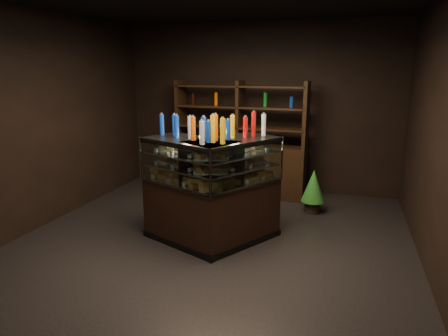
{
  "coord_description": "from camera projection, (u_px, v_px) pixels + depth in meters",
  "views": [
    {
      "loc": [
        1.58,
        -4.66,
        2.16
      ],
      "look_at": [
        0.18,
        -0.18,
        1.01
      ],
      "focal_mm": 32.0,
      "sensor_mm": 36.0,
      "label": 1
    }
  ],
  "objects": [
    {
      "name": "ground",
      "position": [
        215.0,
        238.0,
        5.29
      ],
      "size": [
        5.0,
        5.0,
        0.0
      ],
      "primitive_type": "plane",
      "color": "black",
      "rests_on": "ground"
    },
    {
      "name": "room_shell",
      "position": [
        214.0,
        89.0,
        4.83
      ],
      "size": [
        5.02,
        5.02,
        3.01
      ],
      "color": "black",
      "rests_on": "ground"
    },
    {
      "name": "display_case",
      "position": [
        212.0,
        208.0,
        5.1
      ],
      "size": [
        1.76,
        1.38,
        1.35
      ],
      "rotation": [
        0.0,
        0.0,
        0.32
      ],
      "color": "black",
      "rests_on": "ground"
    },
    {
      "name": "food_display",
      "position": [
        211.0,
        166.0,
        4.96
      ],
      "size": [
        1.43,
        1.07,
        0.42
      ],
      "color": "#B0813F",
      "rests_on": "display_case"
    },
    {
      "name": "bottles_top",
      "position": [
        211.0,
        128.0,
        4.86
      ],
      "size": [
        1.27,
        0.93,
        0.3
      ],
      "color": "#147223",
      "rests_on": "display_case"
    },
    {
      "name": "potted_conifer",
      "position": [
        313.0,
        185.0,
        6.15
      ],
      "size": [
        0.36,
        0.36,
        0.78
      ],
      "rotation": [
        0.0,
        0.0,
        0.41
      ],
      "color": "black",
      "rests_on": "ground"
    },
    {
      "name": "back_shelving",
      "position": [
        240.0,
        160.0,
        7.11
      ],
      "size": [
        2.36,
        0.54,
        2.0
      ],
      "rotation": [
        0.0,
        0.0,
        -0.05
      ],
      "color": "black",
      "rests_on": "ground"
    }
  ]
}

